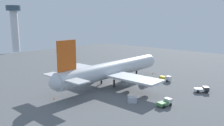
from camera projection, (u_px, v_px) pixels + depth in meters
ground_plane at (112, 84)px, 93.14m from camera, size 231.34×231.34×0.00m
cargo_airplane at (112, 70)px, 91.97m from camera, size 57.83×45.88×19.06m
cargo_loader at (202, 89)px, 82.20m from camera, size 4.77×5.12×2.06m
fuel_truck at (165, 103)px, 69.14m from camera, size 5.01×3.34×2.15m
maintenance_van at (117, 68)px, 117.83m from camera, size 5.72×3.89×2.30m
baggage_tug at (166, 78)px, 97.23m from camera, size 2.59×5.30×2.35m
cargo_container_fore at (132, 100)px, 72.01m from camera, size 3.22×3.15×1.77m
safety_cone_nose at (153, 73)px, 110.25m from camera, size 0.44×0.44×0.63m
safety_cone_tail at (54, 98)px, 75.41m from camera, size 0.46×0.46×0.65m
control_tower at (14, 24)px, 183.10m from camera, size 10.94×10.94×36.33m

